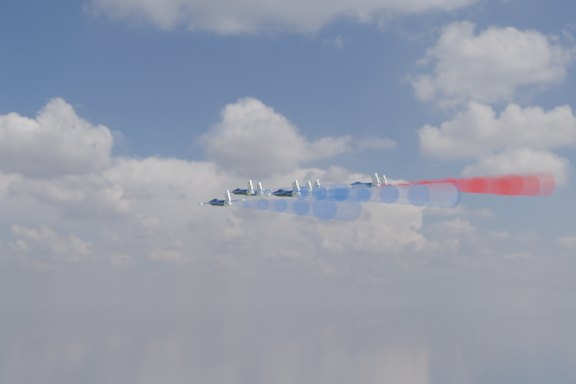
# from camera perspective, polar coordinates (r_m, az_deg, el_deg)

# --- Properties ---
(jet_lead) EXTENTS (14.83, 15.36, 6.31)m
(jet_lead) POSITION_cam_1_polar(r_m,az_deg,el_deg) (162.21, -3.08, -0.10)
(jet_lead) COLOR black
(trail_lead) EXTENTS (28.75, 33.91, 10.25)m
(trail_lead) POSITION_cam_1_polar(r_m,az_deg,el_deg) (140.01, 1.58, -0.14)
(trail_lead) COLOR white
(jet_inner_left) EXTENTS (14.83, 15.36, 6.31)m
(jet_inner_left) POSITION_cam_1_polar(r_m,az_deg,el_deg) (148.78, -3.93, -0.01)
(jet_inner_left) COLOR black
(trail_inner_left) EXTENTS (28.75, 33.91, 10.25)m
(trail_inner_left) POSITION_cam_1_polar(r_m,az_deg,el_deg) (126.43, 1.08, -0.04)
(trail_inner_left) COLOR blue
(jet_inner_right) EXTENTS (14.83, 15.36, 6.31)m
(jet_inner_right) POSITION_cam_1_polar(r_m,az_deg,el_deg) (157.45, 1.78, 0.10)
(jet_inner_right) COLOR black
(trail_inner_right) EXTENTS (28.75, 33.91, 10.25)m
(trail_inner_right) POSITION_cam_1_polar(r_m,az_deg,el_deg) (136.47, 7.35, 0.09)
(trail_inner_right) COLOR red
(jet_outer_left) EXTENTS (14.83, 15.36, 6.31)m
(jet_outer_left) POSITION_cam_1_polar(r_m,az_deg,el_deg) (133.57, -5.89, -0.95)
(jet_outer_left) COLOR black
(trail_outer_left) EXTENTS (28.75, 33.91, 10.25)m
(trail_outer_left) POSITION_cam_1_polar(r_m,az_deg,el_deg) (110.86, -0.58, -1.17)
(trail_outer_left) COLOR blue
(jet_center_third) EXTENTS (14.83, 15.36, 6.31)m
(jet_center_third) POSITION_cam_1_polar(r_m,az_deg,el_deg) (142.67, 0.99, -0.10)
(jet_center_third) COLOR black
(trail_center_third) EXTENTS (28.75, 33.91, 10.25)m
(trail_center_third) POSITION_cam_1_polar(r_m,az_deg,el_deg) (121.56, 7.11, -0.15)
(trail_center_third) COLOR white
(jet_outer_right) EXTENTS (14.83, 15.36, 6.31)m
(jet_outer_right) POSITION_cam_1_polar(r_m,az_deg,el_deg) (155.77, 7.34, 0.44)
(jet_outer_right) COLOR black
(trail_outer_right) EXTENTS (28.75, 33.91, 10.25)m
(trail_outer_right) POSITION_cam_1_polar(r_m,az_deg,el_deg) (136.40, 13.78, 0.47)
(trail_outer_right) COLOR red
(jet_rear_left) EXTENTS (14.83, 15.36, 6.31)m
(jet_rear_left) POSITION_cam_1_polar(r_m,az_deg,el_deg) (129.55, -0.16, -0.14)
(jet_rear_left) COLOR black
(trail_rear_left) EXTENTS (28.75, 33.91, 10.25)m
(trail_rear_left) POSITION_cam_1_polar(r_m,az_deg,el_deg) (108.22, 6.48, -0.20)
(trail_rear_left) COLOR blue
(jet_rear_right) EXTENTS (14.83, 15.36, 6.31)m
(jet_rear_right) POSITION_cam_1_polar(r_m,az_deg,el_deg) (138.46, 6.54, 0.54)
(jet_rear_right) COLOR black
(trail_rear_right) EXTENTS (28.75, 33.91, 10.25)m
(trail_rear_right) POSITION_cam_1_polar(r_m,az_deg,el_deg) (118.96, 13.78, 0.60)
(trail_rear_right) COLOR red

